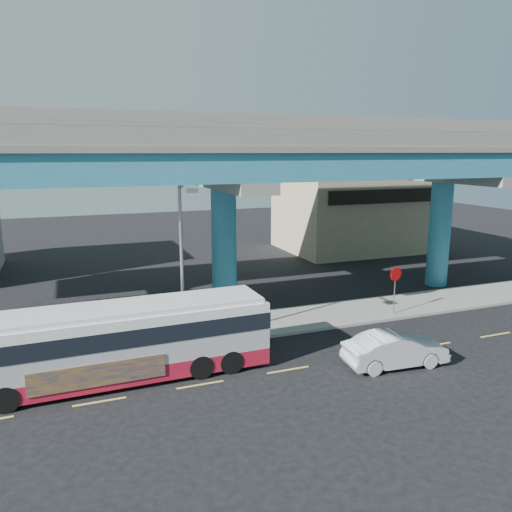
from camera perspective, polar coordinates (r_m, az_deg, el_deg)
name	(u,v)px	position (r m, az deg, el deg)	size (l,w,h in m)	color
ground	(285,367)	(22.91, 3.37, -12.58)	(120.00, 120.00, 0.00)	black
sidewalk	(244,326)	(27.61, -1.37, -8.03)	(70.00, 4.00, 0.15)	gray
lane_markings	(288,370)	(22.66, 3.69, -12.85)	(58.00, 0.12, 0.01)	#D8C64C
viaduct	(222,157)	(29.38, -3.87, 11.20)	(52.00, 12.40, 11.70)	#236487
building_beige	(357,213)	(50.07, 11.44, 4.81)	(14.00, 10.23, 7.00)	tan
transit_bus	(121,340)	(21.86, -15.19, -9.22)	(12.62, 2.95, 3.22)	maroon
sedan	(395,349)	(23.57, 15.64, -10.25)	(4.83, 2.03, 1.55)	silver
street_lamp	(184,243)	(23.32, -8.26, 1.49)	(0.50, 2.59, 7.98)	gray
stop_sign	(395,280)	(29.92, 15.65, -2.63)	(0.84, 0.13, 2.82)	gray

